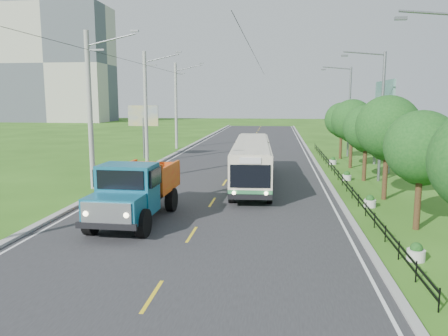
% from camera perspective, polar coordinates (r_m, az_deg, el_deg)
% --- Properties ---
extents(ground, '(240.00, 240.00, 0.00)m').
position_cam_1_polar(ground, '(18.97, -4.24, -8.69)').
color(ground, '#2B5915').
rests_on(ground, ground).
extents(road, '(14.00, 120.00, 0.02)m').
position_cam_1_polar(road, '(38.33, 1.53, 0.30)').
color(road, '#28282B').
rests_on(road, ground).
extents(curb_left, '(0.40, 120.00, 0.15)m').
position_cam_1_polar(curb_left, '(39.64, -8.89, 0.58)').
color(curb_left, '#9E9E99').
rests_on(curb_left, ground).
extents(curb_right, '(0.30, 120.00, 0.10)m').
position_cam_1_polar(curb_right, '(38.33, 12.23, 0.16)').
color(curb_right, '#9E9E99').
rests_on(curb_right, ground).
extents(edge_line_left, '(0.12, 120.00, 0.00)m').
position_cam_1_polar(edge_line_left, '(39.50, -8.12, 0.49)').
color(edge_line_left, silver).
rests_on(edge_line_left, road).
extents(edge_line_right, '(0.12, 120.00, 0.00)m').
position_cam_1_polar(edge_line_right, '(38.29, 11.49, 0.14)').
color(edge_line_right, silver).
rests_on(edge_line_right, road).
extents(centre_dash, '(0.12, 2.20, 0.00)m').
position_cam_1_polar(centre_dash, '(18.96, -4.24, -8.62)').
color(centre_dash, yellow).
rests_on(centre_dash, road).
extents(railing_right, '(0.04, 40.00, 0.60)m').
position_cam_1_polar(railing_right, '(32.50, 14.69, -1.02)').
color(railing_right, black).
rests_on(railing_right, ground).
extents(pole_near, '(3.51, 0.32, 10.00)m').
position_cam_1_polar(pole_near, '(29.23, -17.05, 7.27)').
color(pole_near, gray).
rests_on(pole_near, ground).
extents(pole_mid, '(3.51, 0.32, 10.00)m').
position_cam_1_polar(pole_mid, '(40.50, -10.13, 7.85)').
color(pole_mid, gray).
rests_on(pole_mid, ground).
extents(pole_far, '(3.51, 0.32, 10.00)m').
position_cam_1_polar(pole_far, '(52.10, -6.25, 8.13)').
color(pole_far, gray).
rests_on(pole_far, ground).
extents(tree_second, '(3.18, 3.26, 5.30)m').
position_cam_1_polar(tree_second, '(20.97, 24.40, 2.07)').
color(tree_second, '#382314').
rests_on(tree_second, ground).
extents(tree_third, '(3.60, 3.62, 6.00)m').
position_cam_1_polar(tree_third, '(26.69, 20.64, 4.59)').
color(tree_third, '#382314').
rests_on(tree_third, ground).
extents(tree_fourth, '(3.24, 3.31, 5.40)m').
position_cam_1_polar(tree_fourth, '(32.56, 18.13, 4.68)').
color(tree_fourth, '#382314').
rests_on(tree_fourth, ground).
extents(tree_fifth, '(3.48, 3.52, 5.80)m').
position_cam_1_polar(tree_fifth, '(38.44, 16.44, 5.73)').
color(tree_fifth, '#382314').
rests_on(tree_fifth, ground).
extents(tree_back, '(3.30, 3.36, 5.50)m').
position_cam_1_polar(tree_back, '(44.38, 15.16, 5.90)').
color(tree_back, '#382314').
rests_on(tree_back, ground).
extents(streetlight_mid, '(3.02, 0.20, 9.07)m').
position_cam_1_polar(streetlight_mid, '(32.53, 19.66, 6.93)').
color(streetlight_mid, slate).
rests_on(streetlight_mid, ground).
extents(streetlight_far, '(3.02, 0.20, 9.07)m').
position_cam_1_polar(streetlight_far, '(46.29, 15.87, 7.53)').
color(streetlight_far, slate).
rests_on(streetlight_far, ground).
extents(planter_front, '(0.64, 0.64, 0.67)m').
position_cam_1_polar(planter_front, '(17.39, 23.80, -10.09)').
color(planter_front, silver).
rests_on(planter_front, ground).
extents(planter_near, '(0.64, 0.64, 0.67)m').
position_cam_1_polar(planter_near, '(24.87, 18.51, -4.21)').
color(planter_near, silver).
rests_on(planter_near, ground).
extents(planter_mid, '(0.64, 0.64, 0.67)m').
position_cam_1_polar(planter_mid, '(32.59, 15.74, -1.06)').
color(planter_mid, silver).
rests_on(planter_mid, ground).
extents(planter_far, '(0.64, 0.64, 0.67)m').
position_cam_1_polar(planter_far, '(40.42, 14.03, 0.88)').
color(planter_far, silver).
rests_on(planter_far, ground).
extents(billboard_left, '(3.00, 0.20, 5.20)m').
position_cam_1_polar(billboard_left, '(43.77, -10.50, 6.30)').
color(billboard_left, slate).
rests_on(billboard_left, ground).
extents(billboard_right, '(0.24, 6.00, 7.30)m').
position_cam_1_polar(billboard_right, '(38.74, 20.17, 7.78)').
color(billboard_right, slate).
rests_on(billboard_right, ground).
extents(apartment_near, '(28.00, 14.00, 30.00)m').
position_cam_1_polar(apartment_near, '(127.37, -20.99, 12.47)').
color(apartment_near, '#B7B2A3').
rests_on(apartment_near, ground).
extents(apartment_far, '(24.00, 14.00, 26.00)m').
position_cam_1_polar(apartment_far, '(161.26, -24.75, 10.65)').
color(apartment_far, '#B7B2A3').
rests_on(apartment_far, ground).
extents(bus, '(3.02, 14.75, 2.83)m').
position_cam_1_polar(bus, '(30.12, 3.67, 1.19)').
color(bus, '#317B47').
rests_on(bus, ground).
extents(dump_truck, '(2.87, 6.93, 2.88)m').
position_cam_1_polar(dump_truck, '(21.04, -11.49, -2.51)').
color(dump_truck, '#145E7C').
rests_on(dump_truck, ground).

